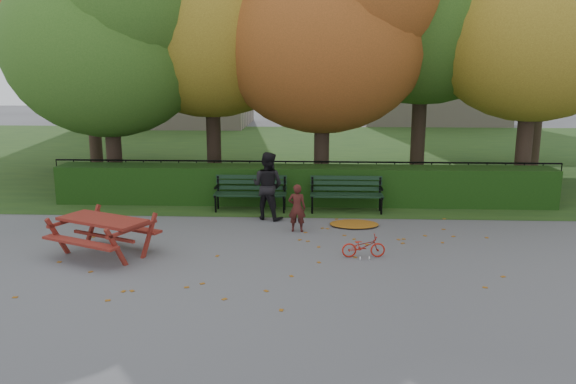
{
  "coord_description": "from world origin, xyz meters",
  "views": [
    {
      "loc": [
        0.29,
        -10.02,
        3.48
      ],
      "look_at": [
        -0.25,
        1.34,
        1.0
      ],
      "focal_mm": 35.0,
      "sensor_mm": 36.0,
      "label": 1
    }
  ],
  "objects_px": {
    "tree_e": "(552,8)",
    "picnic_table": "(103,227)",
    "bicycle": "(363,246)",
    "tree_a": "(114,31)",
    "adult": "(268,186)",
    "tree_b": "(221,1)",
    "bench_left": "(251,190)",
    "bench_right": "(346,191)",
    "tree_f": "(93,2)",
    "tree_c": "(336,19)",
    "child": "(297,208)",
    "tree_g": "(559,11)"
  },
  "relations": [
    {
      "from": "tree_c",
      "to": "tree_g",
      "type": "bearing_deg",
      "value": 26.87
    },
    {
      "from": "tree_b",
      "to": "tree_e",
      "type": "xyz_separation_m",
      "value": [
        8.97,
        -0.98,
        -0.32
      ]
    },
    {
      "from": "tree_c",
      "to": "bench_left",
      "type": "distance_m",
      "value": 5.31
    },
    {
      "from": "tree_e",
      "to": "bicycle",
      "type": "height_order",
      "value": "tree_e"
    },
    {
      "from": "tree_a",
      "to": "picnic_table",
      "type": "height_order",
      "value": "tree_a"
    },
    {
      "from": "tree_a",
      "to": "bench_left",
      "type": "bearing_deg",
      "value": -25.76
    },
    {
      "from": "tree_c",
      "to": "child",
      "type": "height_order",
      "value": "tree_c"
    },
    {
      "from": "tree_c",
      "to": "tree_e",
      "type": "relative_size",
      "value": 0.98
    },
    {
      "from": "tree_a",
      "to": "tree_c",
      "type": "bearing_deg",
      "value": 3.65
    },
    {
      "from": "tree_b",
      "to": "bench_left",
      "type": "distance_m",
      "value": 5.87
    },
    {
      "from": "picnic_table",
      "to": "bench_left",
      "type": "bearing_deg",
      "value": 81.44
    },
    {
      "from": "tree_c",
      "to": "bench_right",
      "type": "xyz_separation_m",
      "value": [
        0.27,
        -2.26,
        -4.3
      ]
    },
    {
      "from": "tree_a",
      "to": "tree_c",
      "type": "height_order",
      "value": "tree_c"
    },
    {
      "from": "tree_a",
      "to": "adult",
      "type": "bearing_deg",
      "value": -31.41
    },
    {
      "from": "tree_c",
      "to": "picnic_table",
      "type": "height_order",
      "value": "tree_c"
    },
    {
      "from": "tree_g",
      "to": "bench_left",
      "type": "bearing_deg",
      "value": -147.83
    },
    {
      "from": "child",
      "to": "bench_right",
      "type": "bearing_deg",
      "value": -119.34
    },
    {
      "from": "adult",
      "to": "bench_left",
      "type": "bearing_deg",
      "value": -35.2
    },
    {
      "from": "tree_g",
      "to": "bench_right",
      "type": "bearing_deg",
      "value": -140.05
    },
    {
      "from": "adult",
      "to": "tree_f",
      "type": "bearing_deg",
      "value": -21.99
    },
    {
      "from": "bicycle",
      "to": "child",
      "type": "bearing_deg",
      "value": 33.53
    },
    {
      "from": "tree_b",
      "to": "adult",
      "type": "xyz_separation_m",
      "value": [
        1.64,
        -3.85,
        -4.6
      ]
    },
    {
      "from": "bicycle",
      "to": "tree_b",
      "type": "bearing_deg",
      "value": 24.79
    },
    {
      "from": "adult",
      "to": "bicycle",
      "type": "relative_size",
      "value": 1.95
    },
    {
      "from": "picnic_table",
      "to": "child",
      "type": "bearing_deg",
      "value": 51.42
    },
    {
      "from": "bicycle",
      "to": "tree_a",
      "type": "bearing_deg",
      "value": 45.48
    },
    {
      "from": "bench_right",
      "to": "adult",
      "type": "height_order",
      "value": "adult"
    },
    {
      "from": "tree_e",
      "to": "bicycle",
      "type": "relative_size",
      "value": 9.9
    },
    {
      "from": "bicycle",
      "to": "tree_f",
      "type": "bearing_deg",
      "value": 38.24
    },
    {
      "from": "tree_a",
      "to": "bicycle",
      "type": "bearing_deg",
      "value": -40.0
    },
    {
      "from": "bench_right",
      "to": "picnic_table",
      "type": "relative_size",
      "value": 0.84
    },
    {
      "from": "tree_c",
      "to": "adult",
      "type": "xyz_separation_m",
      "value": [
        -1.64,
        -3.06,
        -4.02
      ]
    },
    {
      "from": "tree_b",
      "to": "tree_c",
      "type": "height_order",
      "value": "tree_b"
    },
    {
      "from": "tree_f",
      "to": "adult",
      "type": "xyz_separation_m",
      "value": [
        6.33,
        -6.34,
        -4.89
      ]
    },
    {
      "from": "adult",
      "to": "bench_right",
      "type": "bearing_deg",
      "value": -134.14
    },
    {
      "from": "tree_b",
      "to": "bicycle",
      "type": "relative_size",
      "value": 10.67
    },
    {
      "from": "adult",
      "to": "child",
      "type": "bearing_deg",
      "value": 148.2
    },
    {
      "from": "tree_e",
      "to": "picnic_table",
      "type": "relative_size",
      "value": 3.82
    },
    {
      "from": "tree_e",
      "to": "bicycle",
      "type": "distance_m",
      "value": 9.1
    },
    {
      "from": "bicycle",
      "to": "bench_left",
      "type": "bearing_deg",
      "value": 31.32
    },
    {
      "from": "tree_b",
      "to": "bicycle",
      "type": "xyz_separation_m",
      "value": [
        3.68,
        -6.56,
        -5.19
      ]
    },
    {
      "from": "picnic_table",
      "to": "tree_c",
      "type": "bearing_deg",
      "value": 77.3
    },
    {
      "from": "bench_right",
      "to": "adult",
      "type": "bearing_deg",
      "value": -157.19
    },
    {
      "from": "tree_a",
      "to": "tree_g",
      "type": "bearing_deg",
      "value": 17.19
    },
    {
      "from": "tree_a",
      "to": "tree_c",
      "type": "xyz_separation_m",
      "value": [
        6.02,
        0.38,
        0.3
      ]
    },
    {
      "from": "tree_f",
      "to": "tree_g",
      "type": "bearing_deg",
      "value": 1.94
    },
    {
      "from": "child",
      "to": "adult",
      "type": "relative_size",
      "value": 0.66
    },
    {
      "from": "tree_b",
      "to": "bicycle",
      "type": "height_order",
      "value": "tree_b"
    },
    {
      "from": "child",
      "to": "adult",
      "type": "xyz_separation_m",
      "value": [
        -0.73,
        1.03,
        0.27
      ]
    },
    {
      "from": "tree_b",
      "to": "tree_f",
      "type": "relative_size",
      "value": 0.96
    }
  ]
}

